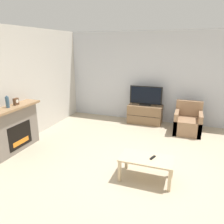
# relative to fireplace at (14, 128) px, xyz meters

# --- Properties ---
(ground_plane) EXTENTS (24.00, 24.00, 0.00)m
(ground_plane) POSITION_rel_fireplace_xyz_m (2.99, 0.07, -0.52)
(ground_plane) COLOR tan
(wall_back) EXTENTS (12.00, 0.06, 2.70)m
(wall_back) POSITION_rel_fireplace_xyz_m (2.99, 3.10, 0.83)
(wall_back) COLOR silver
(wall_back) RESTS_ON ground
(wall_left) EXTENTS (0.06, 12.00, 2.70)m
(wall_left) POSITION_rel_fireplace_xyz_m (-0.18, 0.07, 0.83)
(wall_left) COLOR beige
(wall_left) RESTS_ON ground
(fireplace) EXTENTS (0.40, 1.35, 1.03)m
(fireplace) POSITION_rel_fireplace_xyz_m (0.00, 0.00, 0.00)
(fireplace) COLOR slate
(fireplace) RESTS_ON ground
(mantel_vase_centre_left) EXTENTS (0.07, 0.07, 0.26)m
(mantel_vase_centre_left) POSITION_rel_fireplace_xyz_m (0.02, -0.10, 0.62)
(mantel_vase_centre_left) COLOR #385670
(mantel_vase_centre_left) RESTS_ON fireplace
(mantel_clock) EXTENTS (0.08, 0.11, 0.15)m
(mantel_clock) POSITION_rel_fireplace_xyz_m (0.02, 0.14, 0.58)
(mantel_clock) COLOR brown
(mantel_clock) RESTS_ON fireplace
(tv_stand) EXTENTS (1.01, 0.50, 0.56)m
(tv_stand) POSITION_rel_fireplace_xyz_m (2.37, 2.78, -0.24)
(tv_stand) COLOR brown
(tv_stand) RESTS_ON ground
(tv) EXTENTS (0.96, 0.18, 0.57)m
(tv) POSITION_rel_fireplace_xyz_m (2.37, 2.78, 0.30)
(tv) COLOR black
(tv) RESTS_ON tv_stand
(armchair) EXTENTS (0.70, 0.76, 0.83)m
(armchair) POSITION_rel_fireplace_xyz_m (3.61, 2.42, -0.25)
(armchair) COLOR #937051
(armchair) RESTS_ON ground
(coffee_table) EXTENTS (0.92, 0.51, 0.42)m
(coffee_table) POSITION_rel_fireplace_xyz_m (2.99, -0.14, -0.17)
(coffee_table) COLOR #CCB289
(coffee_table) RESTS_ON ground
(remote) EXTENTS (0.09, 0.15, 0.02)m
(remote) POSITION_rel_fireplace_xyz_m (3.09, -0.11, -0.10)
(remote) COLOR black
(remote) RESTS_ON coffee_table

